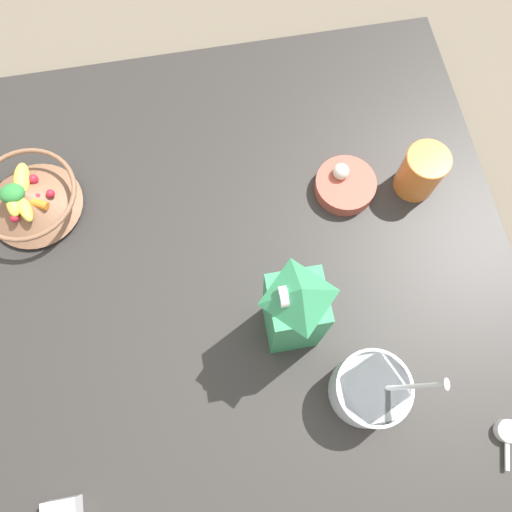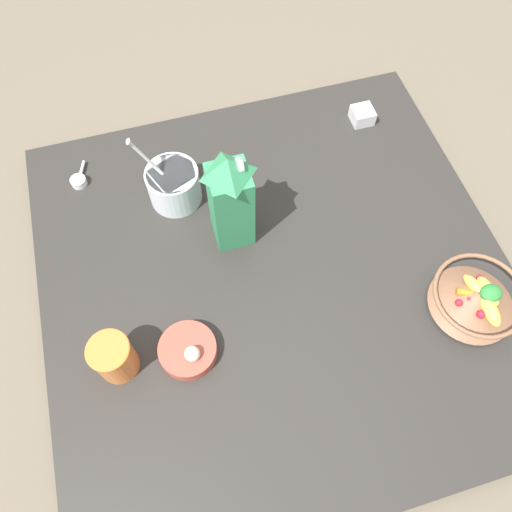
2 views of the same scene
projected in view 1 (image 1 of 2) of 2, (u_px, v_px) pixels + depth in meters
ground_plane at (242, 270)px, 1.04m from camera, size 6.00×6.00×0.00m
countertop at (242, 268)px, 1.03m from camera, size 1.11×1.11×0.03m
fruit_bowl at (29, 199)px, 1.02m from camera, size 0.21×0.21×0.08m
milk_carton at (294, 311)px, 0.84m from camera, size 0.09×0.09×0.29m
yogurt_tub at (370, 389)px, 0.88m from camera, size 0.13×0.15×0.23m
drinking_cup at (421, 171)px, 1.02m from camera, size 0.09×0.09×0.11m
measuring_scoop at (507, 433)px, 0.90m from camera, size 0.09×0.05×0.02m
garlic_bowl at (345, 185)px, 1.05m from camera, size 0.13×0.13×0.06m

